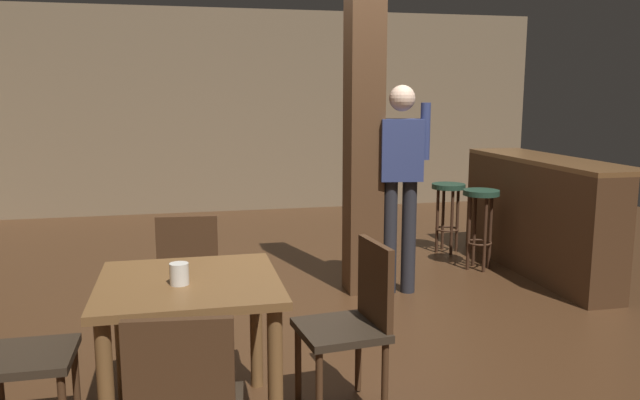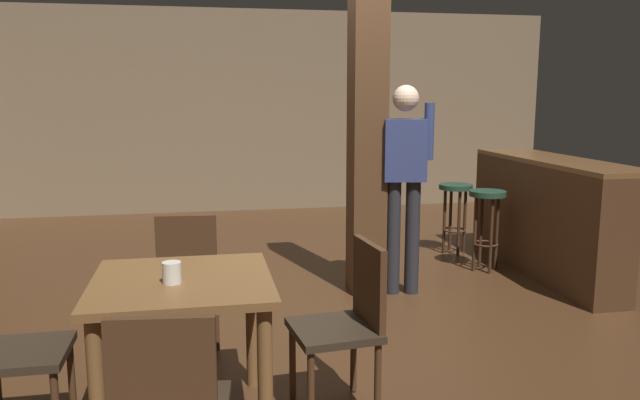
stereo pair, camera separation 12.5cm
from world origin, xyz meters
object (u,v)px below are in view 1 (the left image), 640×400
(bar_stool_mid, at_px, (448,201))
(standing_person, at_px, (400,174))
(dining_table, at_px, (190,308))
(chair_east, at_px, (354,318))
(bar_stool_near, at_px, (480,211))
(chair_west, at_px, (8,347))
(bar_counter, at_px, (537,215))
(chair_north, at_px, (187,283))
(napkin_cup, at_px, (179,274))

(bar_stool_mid, bearing_deg, standing_person, -129.26)
(bar_stool_mid, bearing_deg, dining_table, -132.03)
(chair_east, distance_m, standing_person, 2.10)
(standing_person, relative_size, bar_stool_near, 2.26)
(chair_west, distance_m, bar_stool_near, 4.24)
(bar_counter, distance_m, bar_stool_near, 0.51)
(bar_stool_near, bearing_deg, dining_table, -139.64)
(chair_east, relative_size, standing_person, 0.52)
(standing_person, bearing_deg, chair_east, -116.30)
(bar_counter, xyz_separation_m, bar_stool_mid, (-0.50, 0.88, -0.00))
(chair_north, height_order, bar_stool_near, chair_north)
(napkin_cup, height_order, bar_stool_near, napkin_cup)
(bar_counter, bearing_deg, bar_stool_near, 157.21)
(chair_north, xyz_separation_m, bar_counter, (3.20, 1.32, 0.04))
(chair_west, bearing_deg, bar_stool_near, 33.50)
(chair_east, xyz_separation_m, bar_stool_mid, (1.86, 3.00, 0.04))
(chair_east, relative_size, bar_counter, 0.42)
(napkin_cup, distance_m, bar_stool_mid, 4.10)
(napkin_cup, bearing_deg, chair_west, 177.69)
(standing_person, height_order, bar_stool_mid, standing_person)
(standing_person, bearing_deg, napkin_cup, -133.42)
(bar_stool_near, relative_size, bar_stool_mid, 1.05)
(dining_table, distance_m, chair_north, 0.80)
(napkin_cup, relative_size, bar_counter, 0.05)
(dining_table, height_order, chair_east, chair_east)
(chair_north, bearing_deg, standing_person, 30.34)
(dining_table, bearing_deg, chair_north, 90.62)
(chair_east, bearing_deg, chair_west, -179.41)
(bar_counter, relative_size, bar_stool_near, 2.79)
(chair_north, relative_size, bar_counter, 0.42)
(chair_east, bearing_deg, dining_table, 178.91)
(napkin_cup, relative_size, standing_person, 0.06)
(chair_east, bearing_deg, bar_stool_near, 50.93)
(chair_west, bearing_deg, chair_north, 45.46)
(chair_north, relative_size, chair_east, 1.00)
(chair_north, height_order, standing_person, standing_person)
(bar_stool_near, distance_m, bar_stool_mid, 0.68)
(chair_west, bearing_deg, dining_table, 2.29)
(chair_north, xyz_separation_m, chair_east, (0.84, -0.81, 0.00))
(napkin_cup, bearing_deg, chair_north, 87.67)
(chair_north, relative_size, napkin_cup, 8.60)
(chair_west, distance_m, chair_east, 1.65)
(standing_person, bearing_deg, dining_table, -133.71)
(dining_table, distance_m, bar_stool_mid, 4.02)
(dining_table, bearing_deg, bar_stool_near, 40.36)
(standing_person, distance_m, bar_stool_near, 1.18)
(dining_table, distance_m, chair_west, 0.83)
(dining_table, relative_size, bar_stool_near, 1.14)
(dining_table, distance_m, chair_east, 0.84)
(bar_counter, bearing_deg, chair_east, -137.99)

